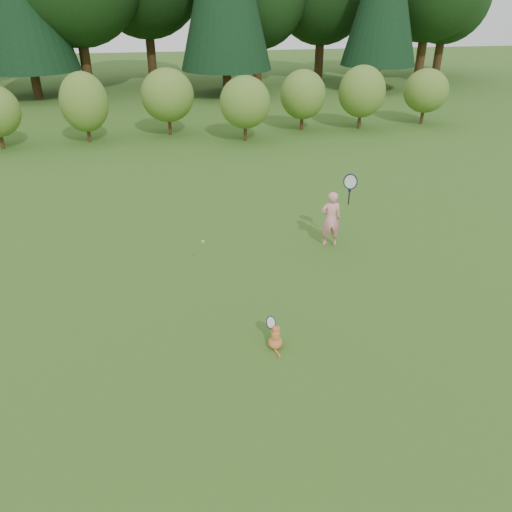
{
  "coord_description": "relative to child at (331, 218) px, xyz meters",
  "views": [
    {
      "loc": [
        -1.39,
        -7.78,
        5.26
      ],
      "look_at": [
        0.2,
        0.8,
        0.7
      ],
      "focal_mm": 35.0,
      "sensor_mm": 36.0,
      "label": 1
    }
  ],
  "objects": [
    {
      "name": "ground",
      "position": [
        -2.27,
        -2.37,
        -0.7
      ],
      "size": [
        100.0,
        100.0,
        0.0
      ],
      "primitive_type": "plane",
      "color": "#345618",
      "rests_on": "ground"
    },
    {
      "name": "tennis_ball",
      "position": [
        -3.05,
        -0.76,
        0.02
      ],
      "size": [
        0.07,
        0.07,
        0.07
      ],
      "color": "gold",
      "rests_on": "ground"
    },
    {
      "name": "shrub_row",
      "position": [
        -2.27,
        10.63,
        0.7
      ],
      "size": [
        28.0,
        3.0,
        2.8
      ],
      "primitive_type": null,
      "color": "#4D7223",
      "rests_on": "ground"
    },
    {
      "name": "cat",
      "position": [
        -2.11,
        -3.56,
        -0.48
      ],
      "size": [
        0.37,
        0.64,
        0.55
      ],
      "rotation": [
        0.0,
        0.0,
        -0.28
      ],
      "color": "#B95923",
      "rests_on": "ground"
    },
    {
      "name": "child",
      "position": [
        0.0,
        0.0,
        0.0
      ],
      "size": [
        0.74,
        0.43,
        2.0
      ],
      "rotation": [
        0.0,
        0.0,
        3.06
      ],
      "color": "pink",
      "rests_on": "ground"
    }
  ]
}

